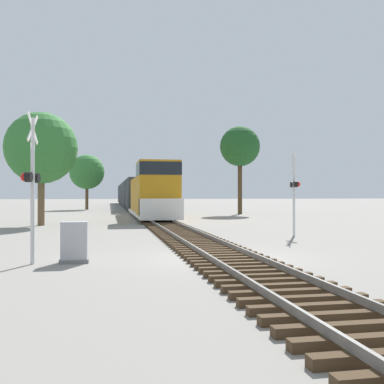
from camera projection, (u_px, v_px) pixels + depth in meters
The scene contains 9 objects.
ground_plane at pixel (221, 258), 14.72m from camera, with size 400.00×400.00×0.00m, color gray.
rail_track_bed at pixel (221, 254), 14.72m from camera, with size 2.60×160.00×0.31m.
freight_train at pixel (132, 194), 70.11m from camera, with size 3.07×80.18×4.60m.
crossing_signal_near at pixel (32, 180), 13.46m from camera, with size 0.46×1.02×4.56m.
crossing_signal_far at pixel (294, 187), 22.46m from camera, with size 0.47×1.02×4.27m.
relay_cabinet at pixel (74, 243), 13.74m from camera, with size 0.87×0.58×1.26m.
tree_far_right at pixel (41, 148), 30.35m from camera, with size 4.84×4.84×7.66m.
tree_mid_background at pixel (240, 147), 47.91m from camera, with size 4.27×4.27×9.39m.
tree_deep_background at pixel (87, 172), 62.40m from camera, with size 4.82×4.82×7.65m.
Camera 1 is at (-3.65, -14.31, 2.09)m, focal length 42.00 mm.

